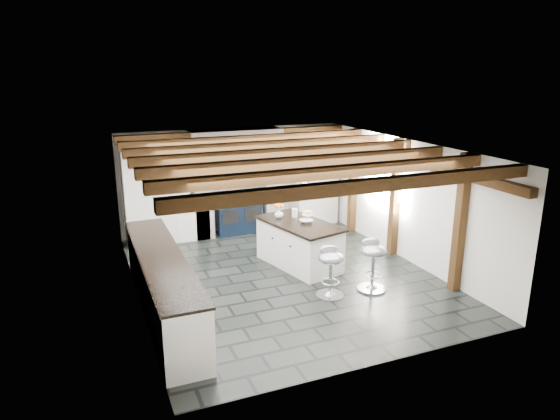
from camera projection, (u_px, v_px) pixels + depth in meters
name	position (u px, v px, depth m)	size (l,w,h in m)	color
ground	(283.00, 276.00, 8.89)	(6.00, 6.00, 0.00)	black
room_shell	(226.00, 202.00, 9.64)	(6.00, 6.03, 6.00)	silver
range_cooker	(237.00, 212.00, 11.14)	(1.00, 0.63, 0.99)	black
kitchen_island	(299.00, 243.00, 9.25)	(1.27, 1.86, 1.12)	white
bar_stool_near	(373.00, 259.00, 8.18)	(0.57, 0.57, 0.89)	silver
bar_stool_far	(331.00, 266.00, 7.96)	(0.50, 0.50, 0.85)	silver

